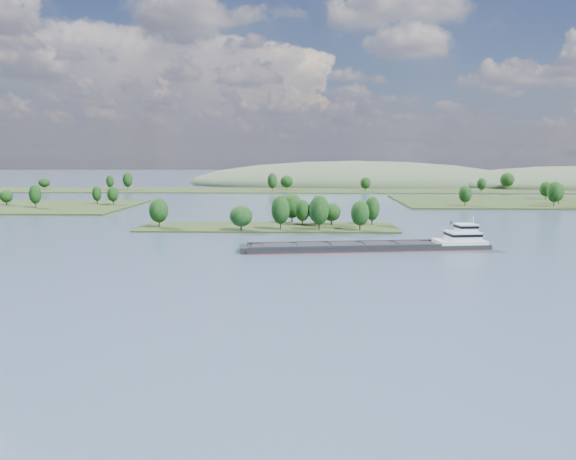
{
  "coord_description": "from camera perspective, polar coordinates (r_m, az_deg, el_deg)",
  "views": [
    {
      "loc": [
        15.9,
        -37.77,
        28.94
      ],
      "look_at": [
        9.8,
        130.0,
        6.0
      ],
      "focal_mm": 35.0,
      "sensor_mm": 36.0,
      "label": 1
    }
  ],
  "objects": [
    {
      "name": "hill_west",
      "position": [
        540.35,
        6.78,
        4.66
      ],
      "size": [
        320.0,
        160.0,
        44.0
      ],
      "primitive_type": "ellipsoid",
      "color": "#3D4E35",
      "rests_on": "ground"
    },
    {
      "name": "ground",
      "position": [
        161.19,
        -3.62,
        -2.58
      ],
      "size": [
        1800.0,
        1800.0,
        0.0
      ],
      "primitive_type": "plane",
      "color": "#34435B",
      "rests_on": "ground"
    },
    {
      "name": "tree_island",
      "position": [
        218.16,
        -0.72,
        1.23
      ],
      "size": [
        100.0,
        32.79,
        14.39
      ],
      "color": "#233316",
      "rests_on": "ground"
    },
    {
      "name": "back_shoreline",
      "position": [
        438.53,
        1.21,
        4.1
      ],
      "size": [
        900.0,
        60.0,
        15.25
      ],
      "color": "#233316",
      "rests_on": "ground"
    },
    {
      "name": "cargo_barge",
      "position": [
        172.88,
        9.65,
        -1.53
      ],
      "size": [
        76.6,
        19.9,
        10.29
      ],
      "color": "black",
      "rests_on": "ground"
    }
  ]
}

